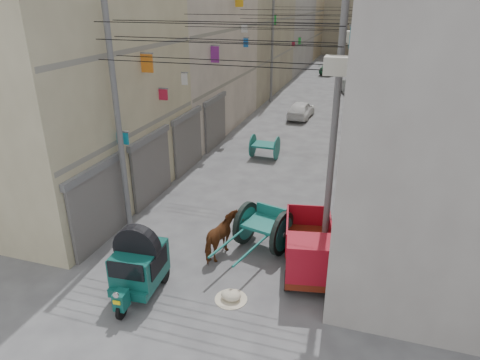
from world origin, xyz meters
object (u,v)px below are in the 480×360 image
at_px(feed_sack, 231,295).
at_px(distant_car_white, 301,109).
at_px(tonga_cart, 263,227).
at_px(horse, 223,237).
at_px(second_cart, 265,146).
at_px(auto_rickshaw, 139,263).
at_px(mini_truck, 309,254).
at_px(distant_car_grey, 349,87).
at_px(distant_car_green, 331,69).

relative_size(feed_sack, distant_car_white, 0.16).
distance_m(tonga_cart, horse, 1.46).
xyz_separation_m(second_cart, distant_car_white, (0.38, 8.81, -0.05)).
xyz_separation_m(second_cart, horse, (1.09, -9.62, 0.05)).
bearing_deg(auto_rickshaw, mini_truck, 20.95).
distance_m(mini_truck, distant_car_grey, 28.74).
distance_m(auto_rickshaw, tonga_cart, 4.40).
xyz_separation_m(mini_truck, feed_sack, (-1.90, -1.71, -0.69)).
xyz_separation_m(second_cart, distant_car_grey, (2.93, 18.75, -0.13)).
height_order(auto_rickshaw, mini_truck, mini_truck).
bearing_deg(auto_rickshaw, distant_car_green, 84.74).
bearing_deg(distant_car_grey, distant_car_white, -118.95).
height_order(tonga_cart, horse, tonga_cart).
xyz_separation_m(mini_truck, distant_car_grey, (-1.04, 28.72, -0.30)).
bearing_deg(distant_car_green, tonga_cart, 106.35).
bearing_deg(distant_car_grey, distant_car_green, 90.98).
bearing_deg(distant_car_white, auto_rickshaw, 90.47).
xyz_separation_m(distant_car_white, distant_car_grey, (2.55, 9.94, -0.08)).
bearing_deg(horse, distant_car_white, -80.81).
relative_size(tonga_cart, distant_car_grey, 1.09).
distance_m(tonga_cart, feed_sack, 3.04).
relative_size(tonga_cart, feed_sack, 6.08).
distance_m(mini_truck, horse, 2.90).
relative_size(feed_sack, distant_car_green, 0.14).
bearing_deg(distant_car_grey, second_cart, -113.41).
bearing_deg(mini_truck, feed_sack, -148.91).
relative_size(tonga_cart, second_cart, 2.46).
relative_size(tonga_cart, mini_truck, 1.07).
bearing_deg(auto_rickshaw, second_cart, 83.05).
bearing_deg(distant_car_grey, horse, -108.25).
height_order(auto_rickshaw, distant_car_green, auto_rickshaw).
bearing_deg(auto_rickshaw, distant_car_white, 83.17).
xyz_separation_m(auto_rickshaw, distant_car_grey, (3.50, 30.85, -0.43)).
height_order(tonga_cart, distant_car_grey, tonga_cart).
bearing_deg(distant_car_white, tonga_cart, 99.10).
bearing_deg(distant_car_white, feed_sack, 97.79).
xyz_separation_m(auto_rickshaw, second_cart, (0.58, 12.11, -0.30)).
bearing_deg(horse, distant_car_green, -81.63).
relative_size(auto_rickshaw, feed_sack, 4.05).
bearing_deg(tonga_cart, second_cart, 118.77).
height_order(mini_truck, horse, mini_truck).
relative_size(second_cart, horse, 0.85).
bearing_deg(second_cart, horse, -82.05).
distance_m(auto_rickshaw, distant_car_grey, 31.05).
relative_size(auto_rickshaw, tonga_cart, 0.67).
distance_m(mini_truck, distant_car_white, 19.12).
distance_m(distant_car_grey, distant_car_green, 10.36).
bearing_deg(tonga_cart, distant_car_grey, 102.98).
height_order(mini_truck, distant_car_green, mini_truck).
bearing_deg(distant_car_grey, auto_rickshaw, -111.01).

